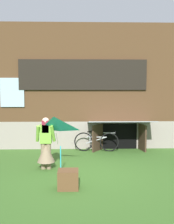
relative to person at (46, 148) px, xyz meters
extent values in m
plane|color=#386023|center=(1.13, -0.39, -0.64)|extent=(60.00, 60.00, 0.00)
cube|color=gray|center=(1.13, 5.29, -0.10)|extent=(8.04, 5.36, 1.08)
cube|color=#4C331E|center=(1.13, 5.29, 2.32)|extent=(8.04, 5.36, 3.77)
cube|color=black|center=(1.13, 2.57, 2.24)|extent=(4.86, 0.08, 1.15)
cube|color=#9EB7C6|center=(1.13, 2.59, 2.24)|extent=(4.70, 0.04, 1.03)
cube|color=#9EB7C6|center=(-1.55, 2.58, 1.57)|extent=(0.90, 0.06, 1.10)
cube|color=black|center=(2.53, 2.60, -0.14)|extent=(1.40, 0.03, 1.00)
cube|color=#3D2B1E|center=(1.68, 2.31, -0.14)|extent=(0.45, 0.61, 1.00)
cube|color=#3D2B1E|center=(3.38, 2.31, -0.14)|extent=(0.19, 0.70, 1.00)
cube|color=gray|center=(2.53, 2.06, 0.48)|extent=(2.45, 1.09, 0.18)
cylinder|color=#7F6B51|center=(-0.08, 0.00, -0.25)|extent=(0.14, 0.14, 0.77)
cylinder|color=#7F6B51|center=(0.08, 0.00, -0.25)|extent=(0.14, 0.14, 0.77)
cone|color=#7F6B51|center=(0.00, 0.00, -0.14)|extent=(0.52, 0.52, 0.58)
cube|color=#72AD38|center=(0.00, 0.00, 0.40)|extent=(0.34, 0.20, 0.55)
cylinder|color=#72AD38|center=(-0.22, -0.10, 0.43)|extent=(0.16, 0.31, 0.51)
cylinder|color=#72AD38|center=(0.22, -0.10, 0.43)|extent=(0.16, 0.31, 0.51)
cube|color=maroon|center=(0.00, -0.06, 0.63)|extent=(0.20, 0.08, 0.36)
sphere|color=#D8AD8E|center=(0.00, 0.00, 0.78)|extent=(0.21, 0.21, 0.21)
pyramid|color=#2DB2CC|center=(0.29, -0.55, 0.59)|extent=(0.98, 0.83, 0.52)
cylinder|color=beige|center=(0.35, -0.25, 0.31)|extent=(0.01, 0.60, 0.44)
cylinder|color=#2DB2CC|center=(0.45, -0.30, -0.27)|extent=(0.03, 0.03, 0.75)
torus|color=black|center=(2.11, 2.16, -0.29)|extent=(0.71, 0.12, 0.71)
torus|color=black|center=(1.15, 2.26, -0.29)|extent=(0.71, 0.12, 0.71)
cylinder|color=#ADAFB5|center=(1.63, 2.21, -0.10)|extent=(0.73, 0.11, 0.04)
cylinder|color=#ADAFB5|center=(1.63, 2.21, -0.22)|extent=(0.79, 0.12, 0.29)
cylinder|color=#ADAFB5|center=(1.39, 2.23, -0.10)|extent=(0.04, 0.04, 0.40)
cube|color=black|center=(1.39, 2.23, 0.10)|extent=(0.20, 0.08, 0.05)
cylinder|color=#ADAFB5|center=(2.11, 2.16, 0.06)|extent=(0.44, 0.07, 0.03)
cube|color=brown|center=(0.71, -1.62, -0.41)|extent=(0.49, 0.42, 0.45)
camera|label=1|loc=(0.96, -8.05, 1.78)|focal=44.50mm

